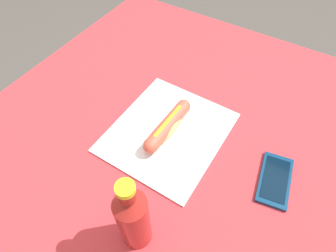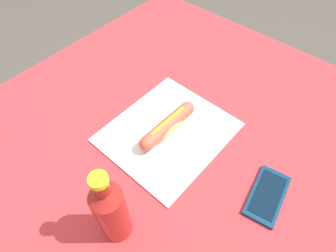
% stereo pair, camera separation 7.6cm
% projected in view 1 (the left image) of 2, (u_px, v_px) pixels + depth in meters
% --- Properties ---
extents(ground_plane, '(6.00, 6.00, 0.00)m').
position_uv_depth(ground_plane, '(166.00, 220.00, 1.42)').
color(ground_plane, '#47423D').
rests_on(ground_plane, ground).
extents(dining_table, '(1.11, 1.00, 0.78)m').
position_uv_depth(dining_table, '(165.00, 149.00, 0.91)').
color(dining_table, brown).
rests_on(dining_table, ground).
extents(paper_wrapper, '(0.33, 0.29, 0.01)m').
position_uv_depth(paper_wrapper, '(168.00, 132.00, 0.78)').
color(paper_wrapper, silver).
rests_on(paper_wrapper, dining_table).
extents(hot_dog, '(0.20, 0.05, 0.05)m').
position_uv_depth(hot_dog, '(168.00, 126.00, 0.76)').
color(hot_dog, tan).
rests_on(hot_dog, paper_wrapper).
extents(cell_phone, '(0.15, 0.10, 0.01)m').
position_uv_depth(cell_phone, '(275.00, 180.00, 0.69)').
color(cell_phone, '#0A2D4C').
rests_on(cell_phone, dining_table).
extents(soda_bottle, '(0.06, 0.06, 0.23)m').
position_uv_depth(soda_bottle, '(133.00, 218.00, 0.53)').
color(soda_bottle, maroon).
rests_on(soda_bottle, dining_table).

